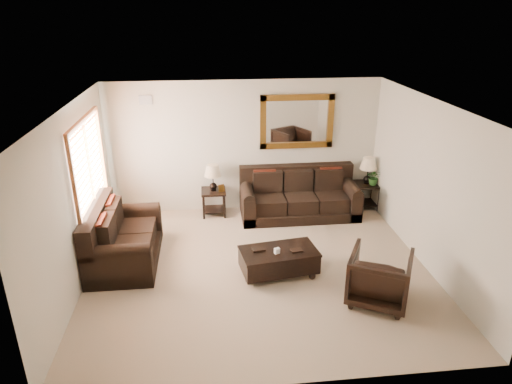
{
  "coord_description": "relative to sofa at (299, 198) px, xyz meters",
  "views": [
    {
      "loc": [
        -0.76,
        -6.43,
        4.02
      ],
      "look_at": [
        0.02,
        0.6,
        1.12
      ],
      "focal_mm": 32.0,
      "sensor_mm": 36.0,
      "label": 1
    }
  ],
  "objects": [
    {
      "name": "coffee_table",
      "position": [
        -0.76,
        -2.19,
        -0.09
      ],
      "size": [
        1.3,
        0.83,
        0.52
      ],
      "rotation": [
        0.0,
        0.0,
        0.15
      ],
      "color": "black",
      "rests_on": "room"
    },
    {
      "name": "loveseat",
      "position": [
        -3.32,
        -1.52,
        0.02
      ],
      "size": [
        1.06,
        1.79,
        1.01
      ],
      "rotation": [
        0.0,
        0.0,
        1.57
      ],
      "color": "black",
      "rests_on": "room"
    },
    {
      "name": "potted_plant",
      "position": [
        1.6,
        0.08,
        0.33
      ],
      "size": [
        0.41,
        0.43,
        0.26
      ],
      "primitive_type": "imported",
      "rotation": [
        0.0,
        0.0,
        -0.43
      ],
      "color": "#2B5A1F",
      "rests_on": "end_table_right"
    },
    {
      "name": "armchair",
      "position": [
        0.57,
        -3.09,
        0.08
      ],
      "size": [
        1.1,
        1.08,
        0.86
      ],
      "primitive_type": "imported",
      "rotation": [
        0.0,
        0.0,
        2.65
      ],
      "color": "black",
      "rests_on": "floor"
    },
    {
      "name": "window",
      "position": [
        -3.76,
        -1.13,
        1.2
      ],
      "size": [
        0.07,
        1.96,
        1.66
      ],
      "color": "white",
      "rests_on": "room"
    },
    {
      "name": "room",
      "position": [
        -1.06,
        -2.03,
        1.0
      ],
      "size": [
        5.51,
        5.01,
        2.71
      ],
      "color": "gray",
      "rests_on": "ground"
    },
    {
      "name": "mirror",
      "position": [
        -0.0,
        0.43,
        1.5
      ],
      "size": [
        1.5,
        0.06,
        1.1
      ],
      "color": "#503510",
      "rests_on": "room"
    },
    {
      "name": "end_table_left",
      "position": [
        -1.73,
        0.18,
        0.35
      ],
      "size": [
        0.49,
        0.49,
        1.08
      ],
      "color": "black",
      "rests_on": "room"
    },
    {
      "name": "end_table_right",
      "position": [
        1.49,
        0.17,
        0.38
      ],
      "size": [
        0.51,
        0.51,
        1.11
      ],
      "color": "black",
      "rests_on": "room"
    },
    {
      "name": "sofa",
      "position": [
        0.0,
        0.0,
        0.0
      ],
      "size": [
        2.37,
        1.02,
        0.97
      ],
      "color": "black",
      "rests_on": "room"
    },
    {
      "name": "air_vent",
      "position": [
        -2.96,
        0.45,
        2.0
      ],
      "size": [
        0.25,
        0.02,
        0.18
      ],
      "primitive_type": "cube",
      "color": "#999999",
      "rests_on": "room"
    }
  ]
}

